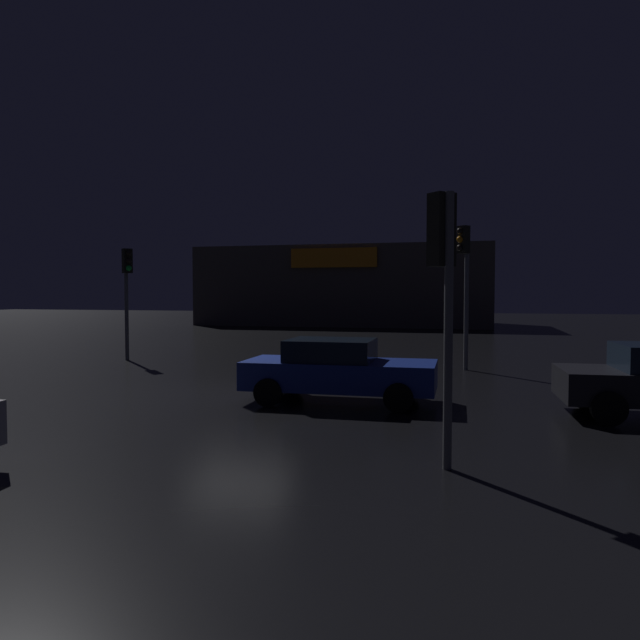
{
  "coord_description": "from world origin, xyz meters",
  "views": [
    {
      "loc": [
        5.53,
        -13.52,
        2.45
      ],
      "look_at": [
        0.12,
        7.62,
        1.44
      ],
      "focal_mm": 33.27,
      "sensor_mm": 36.0,
      "label": 1
    }
  ],
  "objects_px": {
    "traffic_signal_opposite": "(443,265)",
    "traffic_signal_cross_right": "(464,269)",
    "traffic_signal_cross_left": "(127,280)",
    "store_building": "(348,286)",
    "car_near": "(338,370)"
  },
  "relations": [
    {
      "from": "traffic_signal_cross_left",
      "to": "traffic_signal_cross_right",
      "type": "bearing_deg",
      "value": 0.92
    },
    {
      "from": "traffic_signal_opposite",
      "to": "traffic_signal_cross_right",
      "type": "bearing_deg",
      "value": 89.09
    },
    {
      "from": "car_near",
      "to": "traffic_signal_opposite",
      "type": "bearing_deg",
      "value": -60.94
    },
    {
      "from": "traffic_signal_cross_right",
      "to": "traffic_signal_cross_left",
      "type": "bearing_deg",
      "value": -179.08
    },
    {
      "from": "traffic_signal_opposite",
      "to": "car_near",
      "type": "bearing_deg",
      "value": 119.06
    },
    {
      "from": "traffic_signal_opposite",
      "to": "traffic_signal_cross_right",
      "type": "distance_m",
      "value": 10.78
    },
    {
      "from": "traffic_signal_cross_right",
      "to": "car_near",
      "type": "distance_m",
      "value": 7.27
    },
    {
      "from": "traffic_signal_cross_left",
      "to": "traffic_signal_opposite",
      "type": "bearing_deg",
      "value": -42.26
    },
    {
      "from": "traffic_signal_cross_right",
      "to": "store_building",
      "type": "bearing_deg",
      "value": 109.26
    },
    {
      "from": "traffic_signal_cross_right",
      "to": "car_near",
      "type": "xyz_separation_m",
      "value": [
        -2.66,
        -6.29,
        -2.48
      ]
    },
    {
      "from": "store_building",
      "to": "car_near",
      "type": "bearing_deg",
      "value": -78.71
    },
    {
      "from": "traffic_signal_opposite",
      "to": "traffic_signal_cross_right",
      "type": "relative_size",
      "value": 0.84
    },
    {
      "from": "traffic_signal_cross_left",
      "to": "car_near",
      "type": "xyz_separation_m",
      "value": [
        9.15,
        -6.1,
        -2.19
      ]
    },
    {
      "from": "traffic_signal_cross_right",
      "to": "car_near",
      "type": "bearing_deg",
      "value": -112.94
    },
    {
      "from": "traffic_signal_opposite",
      "to": "traffic_signal_cross_left",
      "type": "height_order",
      "value": "traffic_signal_cross_left"
    }
  ]
}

